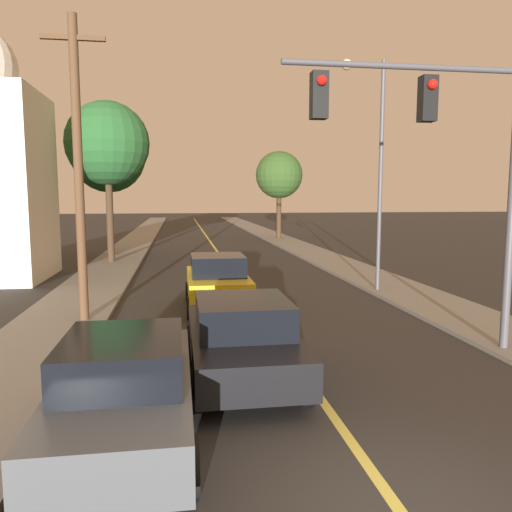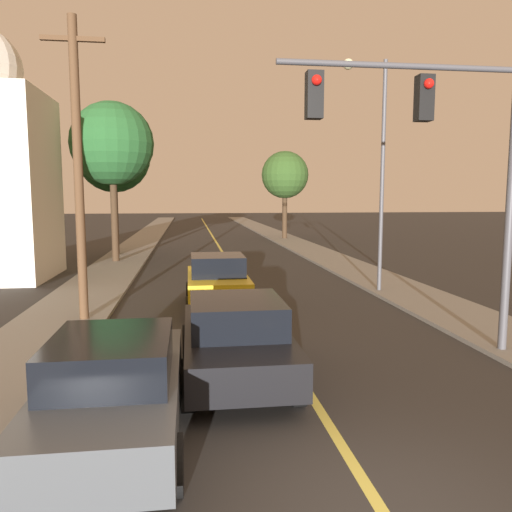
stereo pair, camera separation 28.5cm
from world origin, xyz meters
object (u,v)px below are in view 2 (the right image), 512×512
object	(u,v)px
car_near_lane_front	(236,338)
traffic_signal_mast	(439,142)
car_near_lane_second	(217,282)
streetlamp_right	(374,148)
car_outer_lane_front	(114,388)
utility_pole_left	(78,165)
tree_left_near	(114,156)
tree_left_far	(112,144)
tree_right_near	(285,175)

from	to	relation	value
car_near_lane_front	traffic_signal_mast	size ratio (longest dim) A/B	0.70
car_near_lane_second	streetlamp_right	distance (m)	7.20
streetlamp_right	car_near_lane_front	bearing A→B (deg)	-125.52
car_outer_lane_front	utility_pole_left	size ratio (longest dim) A/B	0.55
car_near_lane_second	tree_left_near	size ratio (longest dim) A/B	0.50
tree_left_far	tree_right_near	world-z (taller)	tree_left_far
streetlamp_right	utility_pole_left	bearing A→B (deg)	-162.18
tree_left_far	car_near_lane_second	bearing A→B (deg)	-67.95
car_near_lane_second	tree_left_far	xyz separation A→B (m)	(-4.59, 11.33, 5.19)
car_near_lane_second	streetlamp_right	world-z (taller)	streetlamp_right
car_near_lane_second	car_outer_lane_front	bearing A→B (deg)	-103.07
utility_pole_left	car_near_lane_front	bearing A→B (deg)	-52.32
streetlamp_right	tree_right_near	size ratio (longest dim) A/B	1.15
tree_left_near	traffic_signal_mast	bearing A→B (deg)	-65.27
tree_left_far	tree_right_near	size ratio (longest dim) A/B	1.17
streetlamp_right	tree_left_far	distance (m)	13.91
car_outer_lane_front	car_near_lane_second	bearing A→B (deg)	76.93
utility_pole_left	tree_right_near	size ratio (longest dim) A/B	1.15
streetlamp_right	utility_pole_left	world-z (taller)	streetlamp_right
car_near_lane_second	car_outer_lane_front	distance (m)	8.36
car_near_lane_front	utility_pole_left	size ratio (longest dim) A/B	0.55
streetlamp_right	tree_right_near	world-z (taller)	streetlamp_right
tree_left_near	tree_left_far	size ratio (longest dim) A/B	0.96
streetlamp_right	tree_left_near	distance (m)	16.93
car_near_lane_second	utility_pole_left	distance (m)	5.14
car_outer_lane_front	tree_right_near	size ratio (longest dim) A/B	0.63
traffic_signal_mast	tree_left_near	world-z (taller)	tree_left_near
tree_left_near	tree_left_far	distance (m)	3.74
car_near_lane_front	streetlamp_right	xyz separation A→B (m)	(5.53, 7.75, 4.28)
car_near_lane_front	tree_right_near	xyz separation A→B (m)	(6.75, 30.08, 4.29)
streetlamp_right	utility_pole_left	xyz separation A→B (m)	(-9.22, -2.96, -0.86)
car_outer_lane_front	tree_left_near	size ratio (longest dim) A/B	0.56
car_near_lane_second	car_outer_lane_front	world-z (taller)	car_near_lane_second
car_near_lane_second	tree_left_far	distance (m)	13.28
tree_left_near	tree_left_far	bearing A→B (deg)	-82.87
car_near_lane_front	car_outer_lane_front	world-z (taller)	car_outer_lane_front
tree_left_near	car_near_lane_second	bearing A→B (deg)	-71.42
car_outer_lane_front	utility_pole_left	bearing A→B (deg)	104.44
car_near_lane_front	streetlamp_right	bearing A→B (deg)	54.48
car_near_lane_front	utility_pole_left	xyz separation A→B (m)	(-3.69, 4.78, 3.42)
tree_left_far	traffic_signal_mast	bearing A→B (deg)	-61.82
tree_left_near	utility_pole_left	bearing A→B (deg)	-85.20
tree_right_near	car_outer_lane_front	bearing A→B (deg)	-104.97
car_near_lane_second	car_outer_lane_front	xyz separation A→B (m)	(-1.89, -8.14, -0.03)
tree_left_far	streetlamp_right	bearing A→B (deg)	-43.21
traffic_signal_mast	tree_left_far	world-z (taller)	tree_left_far
car_near_lane_front	traffic_signal_mast	bearing A→B (deg)	10.08
car_near_lane_front	tree_left_near	xyz separation A→B (m)	(-5.05, 20.95, 4.91)
streetlamp_right	tree_left_near	world-z (taller)	streetlamp_right
streetlamp_right	tree_right_near	distance (m)	22.37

